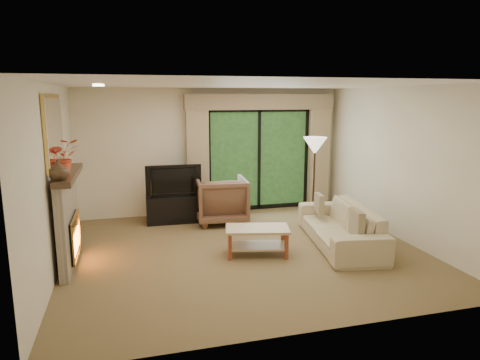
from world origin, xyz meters
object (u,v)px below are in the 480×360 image
object	(u,v)px
armchair	(221,200)
sofa	(340,225)
media_console	(174,208)
coffee_table	(257,241)

from	to	relation	value
armchair	sofa	size ratio (longest dim) A/B	0.44
sofa	media_console	bearing A→B (deg)	-119.69
armchair	coffee_table	bearing A→B (deg)	99.06
media_console	coffee_table	world-z (taller)	media_console
media_console	sofa	bearing A→B (deg)	-37.79
armchair	coffee_table	size ratio (longest dim) A/B	1.01
media_console	sofa	distance (m)	3.24
sofa	coffee_table	distance (m)	1.47
armchair	media_console	bearing A→B (deg)	-12.65
media_console	armchair	bearing A→B (deg)	-15.54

